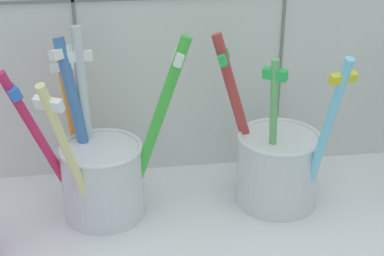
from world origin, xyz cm
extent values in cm
cube|color=silver|center=(0.00, 0.00, 1.00)|extent=(64.00, 22.00, 2.00)
cylinder|color=silver|center=(-8.69, 2.78, 5.63)|extent=(7.93, 7.93, 7.26)
torus|color=silver|center=(-8.69, 2.78, 9.26)|extent=(8.04, 8.04, 0.50)
cylinder|color=#4270B5|center=(-10.61, 4.63, 10.80)|extent=(4.07, 4.18, 17.03)
cube|color=white|center=(-11.64, 5.70, 17.83)|extent=(2.52, 2.48, 1.10)
cylinder|color=beige|center=(-11.07, -1.65, 10.50)|extent=(3.96, 6.15, 16.46)
cube|color=white|center=(-12.14, -3.52, 16.74)|extent=(2.59, 2.01, 1.16)
cylinder|color=green|center=(-3.67, 1.86, 11.24)|extent=(7.18, 1.03, 18.03)
cube|color=white|center=(-1.35, 1.86, 18.19)|extent=(0.99, 1.84, 1.32)
cylinder|color=silver|center=(-10.06, 5.43, 11.28)|extent=(1.50, 2.76, 17.86)
cube|color=white|center=(-10.15, 5.94, 17.34)|extent=(2.51, 1.22, 0.97)
cylinder|color=#D5255A|center=(-13.68, 1.84, 10.21)|extent=(6.38, 3.66, 15.92)
cube|color=blue|center=(-15.57, 0.93, 16.10)|extent=(1.87, 2.16, 1.28)
cylinder|color=orange|center=(-11.41, 6.81, 9.79)|extent=(2.99, 6.42, 15.11)
cube|color=white|center=(-12.07, 8.73, 15.40)|extent=(2.58, 1.77, 1.13)
cylinder|color=silver|center=(8.69, 2.78, 5.64)|extent=(8.28, 8.28, 7.28)
torus|color=silver|center=(8.69, 2.78, 9.28)|extent=(8.37, 8.37, 0.50)
cylinder|color=#68BB67|center=(7.62, 1.55, 10.19)|extent=(1.90, 2.28, 15.65)
cube|color=green|center=(7.27, 1.06, 16.54)|extent=(2.30, 1.95, 1.02)
cylinder|color=#B43838|center=(5.01, 4.38, 10.79)|extent=(6.09, 2.97, 17.07)
cube|color=green|center=(3.34, 4.96, 16.93)|extent=(1.67, 2.70, 1.16)
cylinder|color=#7CD4F9|center=(11.40, -1.50, 10.94)|extent=(2.12, 5.65, 17.30)
cube|color=yellow|center=(11.83, -3.26, 17.60)|extent=(2.56, 1.39, 0.96)
camera|label=1|loc=(-6.39, -45.48, 34.60)|focal=53.43mm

